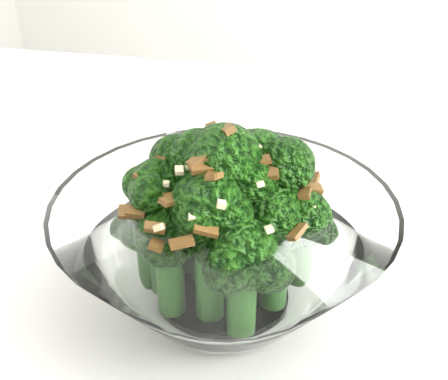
% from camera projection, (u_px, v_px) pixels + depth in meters
% --- Properties ---
extents(table, '(1.32, 0.99, 0.75)m').
position_uv_depth(table, '(341.00, 298.00, 0.56)').
color(table, white).
rests_on(table, ground).
extents(broccoli_dish, '(0.23, 0.23, 0.15)m').
position_uv_depth(broccoli_dish, '(222.00, 239.00, 0.43)').
color(broccoli_dish, white).
rests_on(broccoli_dish, table).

